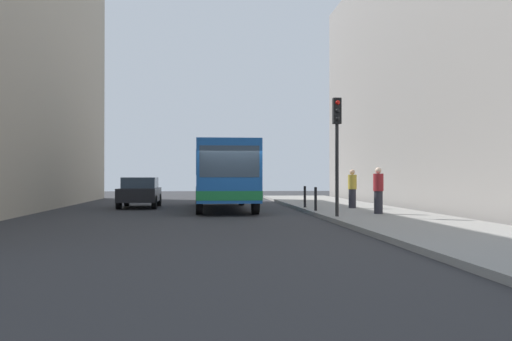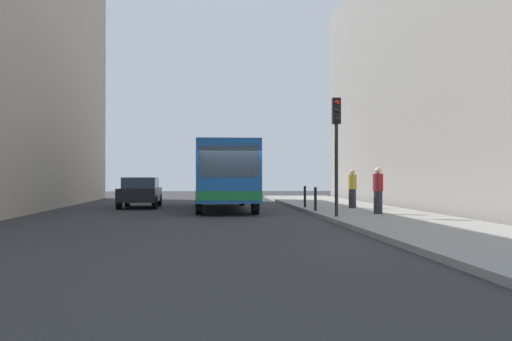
{
  "view_description": "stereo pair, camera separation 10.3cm",
  "coord_description": "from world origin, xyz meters",
  "px_view_note": "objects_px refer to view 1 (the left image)",
  "views": [
    {
      "loc": [
        -1.04,
        -23.77,
        1.54
      ],
      "look_at": [
        1.22,
        2.89,
        1.79
      ],
      "focal_mm": 43.16,
      "sensor_mm": 36.0,
      "label": 1
    },
    {
      "loc": [
        -0.93,
        -23.78,
        1.54
      ],
      "look_at": [
        1.22,
        2.89,
        1.79
      ],
      "focal_mm": 43.16,
      "sensor_mm": 36.0,
      "label": 2
    }
  ],
  "objects_px": {
    "bollard_mid": "(305,197)",
    "pedestrian_near_signal": "(378,191)",
    "car_beside_bus": "(140,192)",
    "bollard_near": "(316,199)",
    "pedestrian_mid_sidewalk": "(352,189)",
    "traffic_light": "(337,134)",
    "bus": "(223,172)"
  },
  "relations": [
    {
      "from": "car_beside_bus",
      "to": "traffic_light",
      "type": "height_order",
      "value": "traffic_light"
    },
    {
      "from": "car_beside_bus",
      "to": "pedestrian_near_signal",
      "type": "distance_m",
      "value": 12.68
    },
    {
      "from": "bollard_near",
      "to": "pedestrian_near_signal",
      "type": "height_order",
      "value": "pedestrian_near_signal"
    },
    {
      "from": "bus",
      "to": "pedestrian_near_signal",
      "type": "relative_size",
      "value": 6.43
    },
    {
      "from": "bollard_mid",
      "to": "pedestrian_near_signal",
      "type": "height_order",
      "value": "pedestrian_near_signal"
    },
    {
      "from": "bollard_mid",
      "to": "pedestrian_mid_sidewalk",
      "type": "bearing_deg",
      "value": -22.67
    },
    {
      "from": "traffic_light",
      "to": "pedestrian_mid_sidewalk",
      "type": "distance_m",
      "value": 6.04
    },
    {
      "from": "bus",
      "to": "traffic_light",
      "type": "bearing_deg",
      "value": 114.55
    },
    {
      "from": "bus",
      "to": "bollard_mid",
      "type": "relative_size",
      "value": 11.63
    },
    {
      "from": "bollard_near",
      "to": "bus",
      "type": "bearing_deg",
      "value": 130.09
    },
    {
      "from": "bus",
      "to": "traffic_light",
      "type": "distance_m",
      "value": 8.76
    },
    {
      "from": "car_beside_bus",
      "to": "traffic_light",
      "type": "distance_m",
      "value": 12.56
    },
    {
      "from": "bollard_mid",
      "to": "pedestrian_near_signal",
      "type": "distance_m",
      "value": 5.26
    },
    {
      "from": "car_beside_bus",
      "to": "bollard_mid",
      "type": "bearing_deg",
      "value": 155.61
    },
    {
      "from": "traffic_light",
      "to": "bus",
      "type": "bearing_deg",
      "value": 115.27
    },
    {
      "from": "bollard_near",
      "to": "bollard_mid",
      "type": "distance_m",
      "value": 2.64
    },
    {
      "from": "bus",
      "to": "pedestrian_near_signal",
      "type": "xyz_separation_m",
      "value": [
        5.54,
        -6.5,
        -0.72
      ]
    },
    {
      "from": "car_beside_bus",
      "to": "bollard_mid",
      "type": "distance_m",
      "value": 8.37
    },
    {
      "from": "car_beside_bus",
      "to": "pedestrian_mid_sidewalk",
      "type": "distance_m",
      "value": 10.48
    },
    {
      "from": "car_beside_bus",
      "to": "bollard_near",
      "type": "distance_m",
      "value": 9.76
    },
    {
      "from": "traffic_light",
      "to": "bollard_near",
      "type": "distance_m",
      "value": 4.28
    },
    {
      "from": "pedestrian_near_signal",
      "to": "pedestrian_mid_sidewalk",
      "type": "bearing_deg",
      "value": 48.87
    },
    {
      "from": "car_beside_bus",
      "to": "pedestrian_mid_sidewalk",
      "type": "xyz_separation_m",
      "value": [
        9.58,
        -4.26,
        0.21
      ]
    },
    {
      "from": "pedestrian_near_signal",
      "to": "car_beside_bus",
      "type": "bearing_deg",
      "value": 98.03
    },
    {
      "from": "bollard_mid",
      "to": "pedestrian_near_signal",
      "type": "bearing_deg",
      "value": -68.26
    },
    {
      "from": "traffic_light",
      "to": "pedestrian_near_signal",
      "type": "relative_size",
      "value": 2.39
    },
    {
      "from": "car_beside_bus",
      "to": "bollard_mid",
      "type": "height_order",
      "value": "car_beside_bus"
    },
    {
      "from": "bus",
      "to": "car_beside_bus",
      "type": "height_order",
      "value": "bus"
    },
    {
      "from": "car_beside_bus",
      "to": "pedestrian_near_signal",
      "type": "relative_size",
      "value": 2.56
    },
    {
      "from": "traffic_light",
      "to": "bollard_near",
      "type": "height_order",
      "value": "traffic_light"
    },
    {
      "from": "traffic_light",
      "to": "pedestrian_near_signal",
      "type": "xyz_separation_m",
      "value": [
        1.84,
        1.33,
        -2.0
      ]
    },
    {
      "from": "traffic_light",
      "to": "bollard_mid",
      "type": "height_order",
      "value": "traffic_light"
    }
  ]
}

